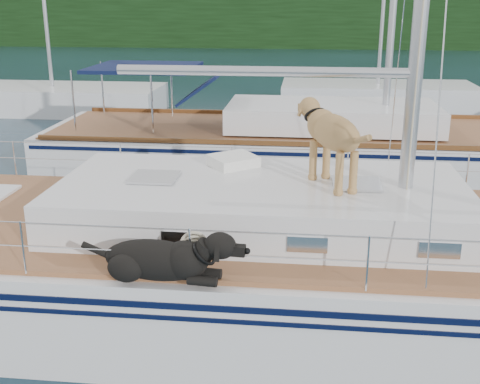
# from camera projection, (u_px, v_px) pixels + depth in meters

# --- Properties ---
(ground) EXTENTS (120.00, 120.00, 0.00)m
(ground) POSITION_uv_depth(u_px,v_px,m) (203.00, 305.00, 8.33)
(ground) COLOR black
(ground) RESTS_ON ground
(tree_line) EXTENTS (90.00, 3.00, 6.00)m
(tree_line) POSITION_uv_depth(u_px,v_px,m) (294.00, 11.00, 49.94)
(tree_line) COLOR black
(tree_line) RESTS_ON ground
(shore_bank) EXTENTS (92.00, 1.00, 1.20)m
(shore_bank) POSITION_uv_depth(u_px,v_px,m) (293.00, 39.00, 51.82)
(shore_bank) COLOR #595147
(shore_bank) RESTS_ON ground
(main_sailboat) EXTENTS (12.00, 3.92, 14.01)m
(main_sailboat) POSITION_uv_depth(u_px,v_px,m) (209.00, 260.00, 8.10)
(main_sailboat) COLOR white
(main_sailboat) RESTS_ON ground
(neighbor_sailboat) EXTENTS (11.00, 3.50, 13.30)m
(neighbor_sailboat) POSITION_uv_depth(u_px,v_px,m) (284.00, 149.00, 14.28)
(neighbor_sailboat) COLOR white
(neighbor_sailboat) RESTS_ON ground
(bg_boat_west) EXTENTS (8.00, 3.00, 11.65)m
(bg_boat_west) POSITION_uv_depth(u_px,v_px,m) (54.00, 100.00, 22.27)
(bg_boat_west) COLOR white
(bg_boat_west) RESTS_ON ground
(bg_boat_center) EXTENTS (7.20, 3.00, 11.65)m
(bg_boat_center) POSITION_uv_depth(u_px,v_px,m) (377.00, 97.00, 22.90)
(bg_boat_center) COLOR white
(bg_boat_center) RESTS_ON ground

